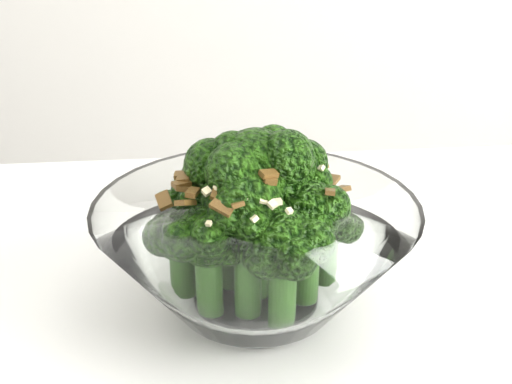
# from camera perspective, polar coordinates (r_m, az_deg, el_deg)

# --- Properties ---
(broccoli_dish) EXTENTS (0.24, 0.24, 0.15)m
(broccoli_dish) POSITION_cam_1_polar(r_m,az_deg,el_deg) (0.52, -0.03, -4.16)
(broccoli_dish) COLOR white
(broccoli_dish) RESTS_ON table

